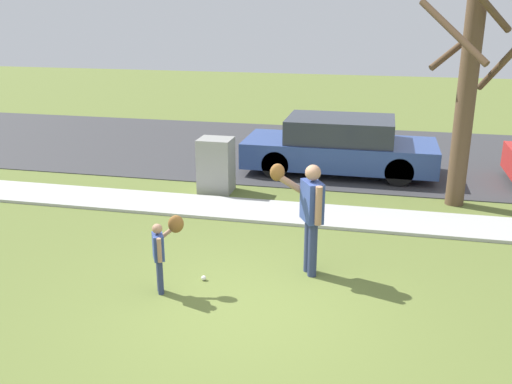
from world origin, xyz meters
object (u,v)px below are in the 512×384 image
at_px(parked_wagon_blue, 339,146).
at_px(baseball, 204,278).
at_px(utility_cabinet, 216,165).
at_px(street_tree_near, 467,93).
at_px(person_child, 163,245).
at_px(person_adult, 309,208).

bearing_deg(parked_wagon_blue, baseball, -103.34).
distance_m(utility_cabinet, street_tree_near, 5.23).
xyz_separation_m(person_child, baseball, (0.43, 0.41, -0.66)).
bearing_deg(parked_wagon_blue, person_child, -106.08).
bearing_deg(person_adult, street_tree_near, -151.80).
relative_size(baseball, parked_wagon_blue, 0.02).
distance_m(street_tree_near, parked_wagon_blue, 3.44).
height_order(person_adult, person_child, person_adult).
distance_m(baseball, parked_wagon_blue, 6.30).
relative_size(person_child, street_tree_near, 0.26).
height_order(utility_cabinet, street_tree_near, street_tree_near).
xyz_separation_m(person_child, street_tree_near, (4.37, 4.75, 1.56)).
xyz_separation_m(person_child, utility_cabinet, (-0.59, 4.50, -0.11)).
relative_size(person_child, utility_cabinet, 0.92).
height_order(person_adult, street_tree_near, street_tree_near).
relative_size(person_adult, parked_wagon_blue, 0.38).
xyz_separation_m(person_adult, baseball, (-1.44, -0.57, -1.00)).
distance_m(person_child, baseball, 0.89).
xyz_separation_m(baseball, street_tree_near, (3.94, 4.34, 2.22)).
relative_size(person_adult, utility_cabinet, 1.45).
bearing_deg(baseball, parked_wagon_blue, 76.66).
bearing_deg(utility_cabinet, person_adult, -55.06).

